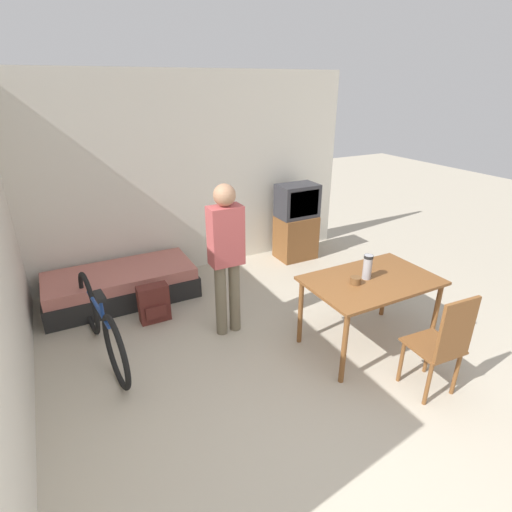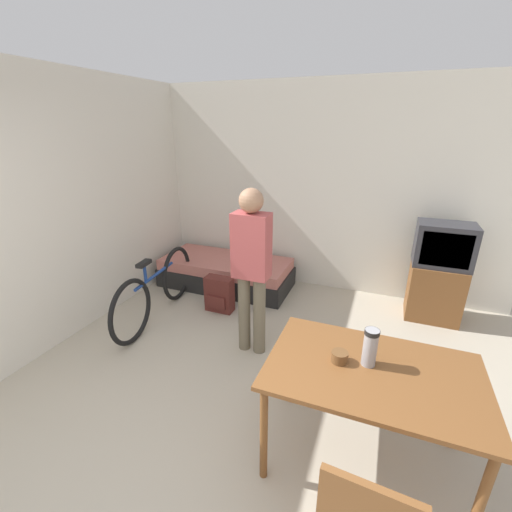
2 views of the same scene
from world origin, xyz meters
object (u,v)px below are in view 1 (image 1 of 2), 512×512
object	(u,v)px
person_standing	(226,251)
thermos_flask	(368,266)
mate_bowl	(356,281)
daybed	(121,285)
bicycle	(101,324)
backpack	(154,304)
tv	(296,223)
wooden_chair	(444,342)
dining_table	(371,287)

from	to	relation	value
person_standing	thermos_flask	distance (m)	1.41
person_standing	mate_bowl	size ratio (longest dim) A/B	15.83
daybed	bicycle	distance (m)	1.16
person_standing	mate_bowl	world-z (taller)	person_standing
bicycle	mate_bowl	world-z (taller)	mate_bowl
bicycle	backpack	size ratio (longest dim) A/B	3.85
tv	wooden_chair	size ratio (longest dim) A/B	1.16
dining_table	thermos_flask	bearing A→B (deg)	131.51
wooden_chair	bicycle	bearing A→B (deg)	142.19
daybed	tv	world-z (taller)	tv
wooden_chair	bicycle	distance (m)	3.14
person_standing	dining_table	bearing A→B (deg)	-37.26
dining_table	wooden_chair	bearing A→B (deg)	-87.59
dining_table	backpack	xyz separation A→B (m)	(-1.83, 1.47, -0.46)
wooden_chair	bicycle	xyz separation A→B (m)	(-2.48, 1.92, -0.19)
thermos_flask	bicycle	bearing A→B (deg)	156.87
mate_bowl	person_standing	bearing A→B (deg)	137.28
daybed	thermos_flask	size ratio (longest dim) A/B	7.31
tv	mate_bowl	distance (m)	2.40
daybed	thermos_flask	world-z (taller)	thermos_flask
tv	backpack	xyz separation A→B (m)	(-2.42, -0.79, -0.35)
tv	bicycle	xyz separation A→B (m)	(-3.03, -1.19, -0.21)
bicycle	thermos_flask	xyz separation A→B (m)	(2.40, -1.03, 0.54)
thermos_flask	mate_bowl	world-z (taller)	thermos_flask
daybed	tv	distance (m)	2.69
mate_bowl	daybed	bearing A→B (deg)	130.92
daybed	thermos_flask	xyz separation A→B (m)	(2.03, -2.11, 0.70)
thermos_flask	wooden_chair	bearing A→B (deg)	-85.37
tv	bicycle	distance (m)	3.26
wooden_chair	bicycle	size ratio (longest dim) A/B	0.58
dining_table	backpack	bearing A→B (deg)	141.22
thermos_flask	backpack	size ratio (longest dim) A/B	0.56
bicycle	thermos_flask	size ratio (longest dim) A/B	6.86
person_standing	backpack	world-z (taller)	person_standing
wooden_chair	mate_bowl	xyz separation A→B (m)	(-0.24, 0.86, 0.25)
daybed	thermos_flask	distance (m)	3.01
wooden_chair	thermos_flask	size ratio (longest dim) A/B	4.00
bicycle	backpack	bearing A→B (deg)	33.40
tv	thermos_flask	xyz separation A→B (m)	(-0.63, -2.21, 0.33)
tv	dining_table	world-z (taller)	tv
tv	person_standing	distance (m)	2.26
bicycle	mate_bowl	bearing A→B (deg)	-25.52
bicycle	wooden_chair	bearing A→B (deg)	-37.81
wooden_chair	mate_bowl	world-z (taller)	wooden_chair
person_standing	thermos_flask	size ratio (longest dim) A/B	6.64
tv	thermos_flask	distance (m)	2.33
thermos_flask	backpack	world-z (taller)	thermos_flask
bicycle	tv	bearing A→B (deg)	21.39
tv	wooden_chair	xyz separation A→B (m)	(-0.56, -3.11, -0.02)
backpack	mate_bowl	bearing A→B (deg)	-42.13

